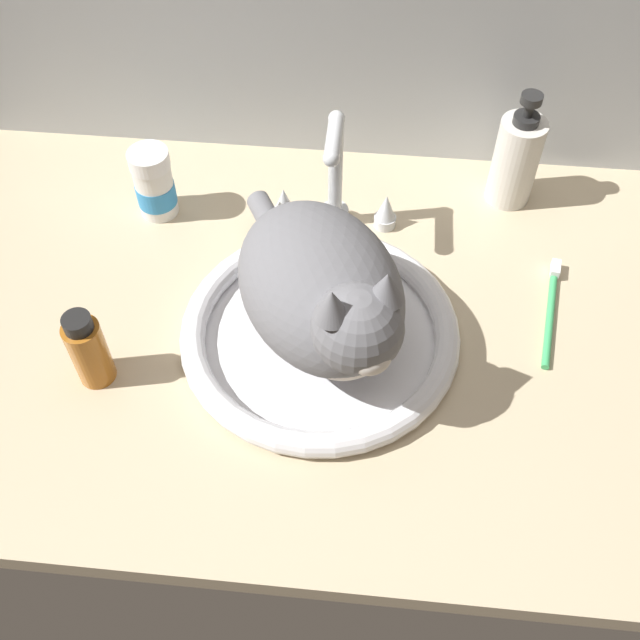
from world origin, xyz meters
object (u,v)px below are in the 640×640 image
at_px(faucet, 335,186).
at_px(toothbrush, 551,310).
at_px(sink_basin, 320,332).
at_px(soap_pump_bottle, 516,159).
at_px(pill_bottle, 154,185).
at_px(cat, 326,294).
at_px(amber_bottle, 88,350).

xyz_separation_m(faucet, toothbrush, (0.30, -0.13, -0.07)).
height_order(sink_basin, soap_pump_bottle, soap_pump_bottle).
distance_m(faucet, soap_pump_bottle, 0.27).
distance_m(faucet, pill_bottle, 0.26).
relative_size(sink_basin, soap_pump_bottle, 1.98).
height_order(cat, toothbrush, cat).
bearing_deg(amber_bottle, toothbrush, 15.23).
xyz_separation_m(faucet, pill_bottle, (-0.26, 0.00, -0.02)).
xyz_separation_m(sink_basin, soap_pump_bottle, (0.25, 0.29, 0.06)).
bearing_deg(sink_basin, toothbrush, 13.68).
relative_size(faucet, amber_bottle, 1.70).
xyz_separation_m(cat, toothbrush, (0.29, 0.09, -0.10)).
xyz_separation_m(soap_pump_bottle, pill_bottle, (-0.51, -0.08, -0.02)).
bearing_deg(amber_bottle, pill_bottle, 88.13).
xyz_separation_m(soap_pump_bottle, amber_bottle, (-0.52, -0.37, -0.02)).
relative_size(cat, toothbrush, 2.04).
bearing_deg(sink_basin, soap_pump_bottle, 49.26).
height_order(pill_bottle, toothbrush, pill_bottle).
xyz_separation_m(sink_basin, faucet, (-0.00, 0.21, 0.06)).
distance_m(sink_basin, soap_pump_bottle, 0.39).
distance_m(sink_basin, toothbrush, 0.31).
relative_size(faucet, toothbrush, 1.08).
bearing_deg(amber_bottle, soap_pump_bottle, 35.75).
height_order(soap_pump_bottle, pill_bottle, soap_pump_bottle).
bearing_deg(soap_pump_bottle, pill_bottle, -170.96).
relative_size(cat, amber_bottle, 3.21).
bearing_deg(amber_bottle, cat, 13.53).
height_order(soap_pump_bottle, amber_bottle, soap_pump_bottle).
xyz_separation_m(soap_pump_bottle, toothbrush, (0.05, -0.22, -0.07)).
height_order(sink_basin, pill_bottle, pill_bottle).
bearing_deg(pill_bottle, toothbrush, -14.08).
xyz_separation_m(amber_bottle, pill_bottle, (0.01, 0.29, -0.00)).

